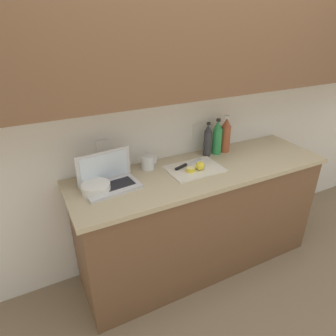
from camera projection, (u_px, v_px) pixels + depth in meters
ground_plane at (197, 260)px, 2.62m from camera, size 12.00×12.00×0.00m
wall_back at (190, 73)px, 2.10m from camera, size 5.20×0.38×2.60m
counter_unit at (201, 217)px, 2.42m from camera, size 1.98×0.60×0.90m
laptop at (109, 179)px, 1.97m from camera, size 0.39×0.25×0.23m
cutting_board at (195, 169)px, 2.21m from camera, size 0.40×0.29×0.01m
knife at (184, 166)px, 2.23m from camera, size 0.28×0.11×0.02m
lemon_half_cut at (191, 170)px, 2.15m from camera, size 0.06×0.06×0.03m
lemon_whole_beside at (200, 166)px, 2.17m from camera, size 0.06×0.06×0.06m
bottle_green_soda at (226, 135)px, 2.44m from camera, size 0.08×0.08×0.31m
bottle_oil_tall at (217, 138)px, 2.41m from camera, size 0.08×0.08×0.29m
bottle_water_clear at (208, 141)px, 2.38m from camera, size 0.06×0.06×0.28m
measuring_cup at (148, 162)px, 2.20m from camera, size 0.12×0.10×0.10m
bowl_white at (96, 188)px, 1.91m from camera, size 0.18×0.18×0.06m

